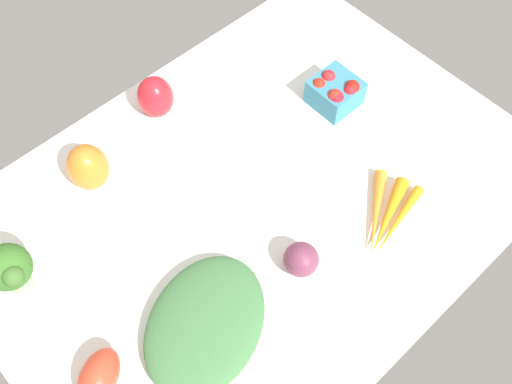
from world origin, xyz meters
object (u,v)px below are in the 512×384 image
berry_basket (335,92)px  broccoli_head (7,268)px  red_onion_center (301,259)px  leafy_greens_clump (205,324)px  bell_pepper_red (155,97)px  carrot_bunch (386,216)px  bell_pepper_orange (88,167)px  roma_tomato (99,377)px

berry_basket → broccoli_head: bearing=172.9°
red_onion_center → leafy_greens_clump: bearing=172.1°
berry_basket → bell_pepper_red: size_ratio=0.97×
leafy_greens_clump → carrot_bunch: bearing=-9.9°
carrot_bunch → red_onion_center: red_onion_center is taller
bell_pepper_orange → bell_pepper_red: size_ratio=1.09×
bell_pepper_orange → leafy_greens_clump: (-2.81, -36.49, -2.77)cm
roma_tomato → leafy_greens_clump: bearing=135.6°
leafy_greens_clump → bell_pepper_red: bell_pepper_red is taller
leafy_greens_clump → red_onion_center: (19.31, -2.69, 0.79)cm
roma_tomato → berry_basket: size_ratio=1.02×
broccoli_head → red_onion_center: bearing=-38.6°
carrot_bunch → berry_basket: size_ratio=1.98×
bell_pepper_red → leafy_greens_clump: bearing=-118.2°
berry_basket → red_onion_center: bearing=-145.4°
bell_pepper_orange → red_onion_center: 42.55cm
red_onion_center → bell_pepper_red: size_ratio=0.67×
bell_pepper_orange → roma_tomato: bearing=-122.5°
carrot_bunch → berry_basket: bearing=62.9°
broccoli_head → roma_tomato: 23.45cm
bell_pepper_orange → broccoli_head: bearing=-157.4°
roma_tomato → red_onion_center: bearing=138.9°
broccoli_head → leafy_greens_clump: (18.59, -27.57, -4.63)cm
leafy_greens_clump → berry_basket: bearing=20.5°
leafy_greens_clump → red_onion_center: bearing=-7.9°
broccoli_head → bell_pepper_orange: size_ratio=1.10×
berry_basket → leafy_greens_clump: size_ratio=0.36×
carrot_bunch → bell_pepper_red: bearing=107.4°
roma_tomato → leafy_greens_clump: size_ratio=0.37×
broccoli_head → bell_pepper_red: bearing=19.2°
broccoli_head → carrot_bunch: bearing=-31.3°
roma_tomato → bell_pepper_orange: bearing=-152.6°
bell_pepper_red → broccoli_head: bearing=-160.8°
bell_pepper_red → carrot_bunch: bearing=-72.6°
bell_pepper_orange → berry_basket: size_ratio=1.13×
broccoli_head → roma_tomato: broccoli_head is taller
bell_pepper_orange → red_onion_center: (16.50, -39.17, -1.98)cm
carrot_bunch → bell_pepper_red: 50.84cm
red_onion_center → bell_pepper_red: 44.65cm
bell_pepper_orange → red_onion_center: size_ratio=1.64×
carrot_bunch → bell_pepper_red: bell_pepper_red is taller
carrot_bunch → bell_pepper_orange: bell_pepper_orange is taller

